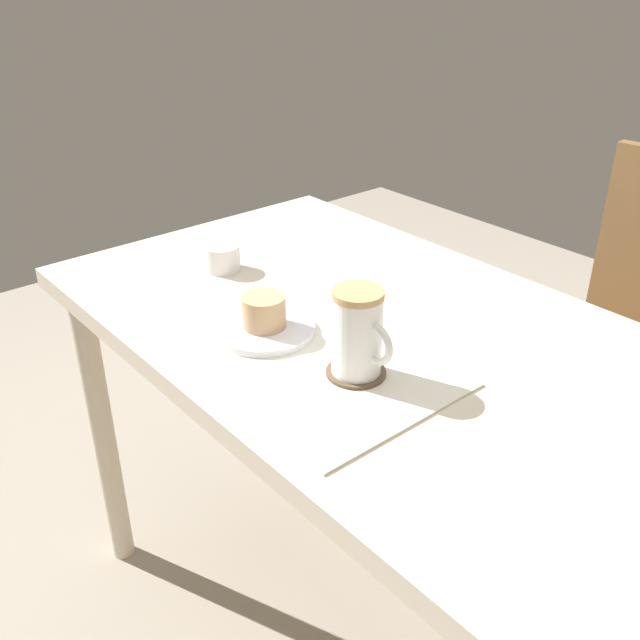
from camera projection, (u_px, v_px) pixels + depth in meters
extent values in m
cube|color=#9E9384|center=(366.00, 638.00, 1.53)|extent=(4.40, 4.40, 0.02)
cylinder|color=beige|center=(103.00, 433.00, 1.56)|extent=(0.05, 0.05, 0.71)
cylinder|color=beige|center=(307.00, 347.00, 1.89)|extent=(0.05, 0.05, 0.71)
cube|color=beige|center=(380.00, 338.00, 1.18)|extent=(1.21, 0.69, 0.04)
cylinder|color=brown|center=(499.00, 462.00, 1.72)|extent=(0.04, 0.04, 0.40)
cylinder|color=brown|center=(571.00, 403.00, 1.94)|extent=(0.04, 0.04, 0.40)
cube|color=brown|center=(621.00, 388.00, 1.61)|extent=(0.45, 0.45, 0.04)
cube|color=silver|center=(300.00, 356.00, 1.09)|extent=(0.47, 0.30, 0.00)
cylinder|color=white|center=(265.00, 329.00, 1.15)|extent=(0.16, 0.16, 0.01)
cylinder|color=tan|center=(264.00, 311.00, 1.13)|extent=(0.07, 0.07, 0.05)
cylinder|color=brown|center=(356.00, 372.00, 1.04)|extent=(0.09, 0.09, 0.00)
cylinder|color=white|center=(357.00, 335.00, 1.01)|extent=(0.07, 0.07, 0.12)
cylinder|color=tan|center=(358.00, 294.00, 0.98)|extent=(0.07, 0.07, 0.01)
torus|color=white|center=(376.00, 344.00, 0.98)|extent=(0.06, 0.01, 0.06)
cylinder|color=white|center=(222.00, 257.00, 1.37)|extent=(0.07, 0.07, 0.05)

